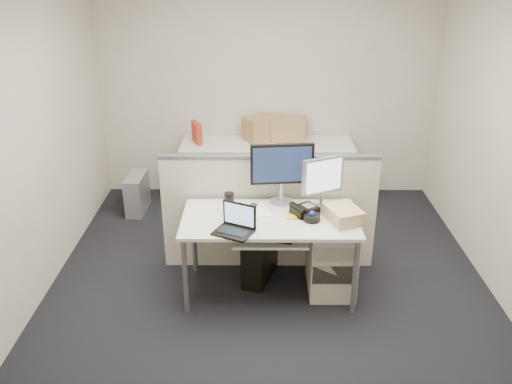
{
  "coord_description": "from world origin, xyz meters",
  "views": [
    {
      "loc": [
        -0.09,
        -4.11,
        2.8
      ],
      "look_at": [
        -0.12,
        0.15,
        0.9
      ],
      "focal_mm": 38.0,
      "sensor_mm": 36.0,
      "label": 1
    }
  ],
  "objects_px": {
    "monitor_main": "(282,174)",
    "desk_phone": "(305,210)",
    "laptop": "(233,221)",
    "desk": "(270,225)"
  },
  "relations": [
    {
      "from": "monitor_main",
      "to": "desk_phone",
      "type": "distance_m",
      "value": 0.39
    },
    {
      "from": "monitor_main",
      "to": "desk_phone",
      "type": "bearing_deg",
      "value": -55.29
    },
    {
      "from": "monitor_main",
      "to": "desk",
      "type": "bearing_deg",
      "value": -115.3
    },
    {
      "from": "desk",
      "to": "monitor_main",
      "type": "xyz_separation_m",
      "value": [
        0.11,
        0.3,
        0.34
      ]
    },
    {
      "from": "desk",
      "to": "desk_phone",
      "type": "bearing_deg",
      "value": 14.34
    },
    {
      "from": "desk",
      "to": "laptop",
      "type": "relative_size",
      "value": 5.05
    },
    {
      "from": "laptop",
      "to": "desk_phone",
      "type": "distance_m",
      "value": 0.7
    },
    {
      "from": "desk",
      "to": "monitor_main",
      "type": "bearing_deg",
      "value": 70.56
    },
    {
      "from": "monitor_main",
      "to": "laptop",
      "type": "bearing_deg",
      "value": -130.79
    },
    {
      "from": "laptop",
      "to": "desk_phone",
      "type": "bearing_deg",
      "value": 56.5
    }
  ]
}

